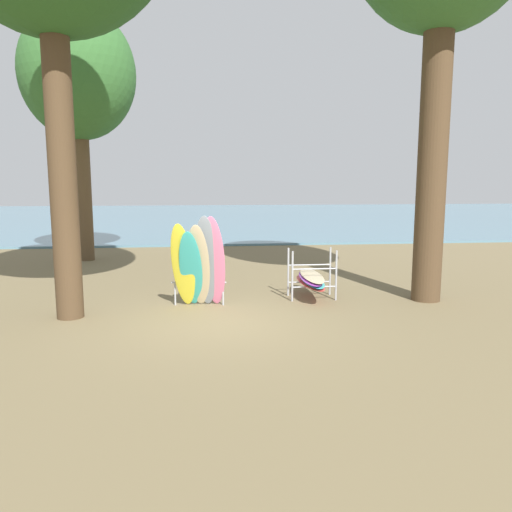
# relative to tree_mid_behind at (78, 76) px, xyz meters

# --- Properties ---
(ground_plane) EXTENTS (80.00, 80.00, 0.00)m
(ground_plane) POSITION_rel_tree_mid_behind_xyz_m (4.56, -8.78, -6.63)
(ground_plane) COLOR brown
(lake_water) EXTENTS (80.00, 36.00, 0.10)m
(lake_water) POSITION_rel_tree_mid_behind_xyz_m (4.56, 21.43, -6.58)
(lake_water) COLOR slate
(lake_water) RESTS_ON ground
(tree_mid_behind) EXTENTS (4.04, 4.04, 9.03)m
(tree_mid_behind) POSITION_rel_tree_mid_behind_xyz_m (0.00, 0.00, 0.00)
(tree_mid_behind) COLOR brown
(tree_mid_behind) RESTS_ON ground
(leaning_board_pile) EXTENTS (1.38, 1.00, 2.20)m
(leaning_board_pile) POSITION_rel_tree_mid_behind_xyz_m (4.22, -7.65, -5.60)
(leaning_board_pile) COLOR yellow
(leaning_board_pile) RESTS_ON ground
(board_storage_rack) EXTENTS (1.15, 2.12, 1.25)m
(board_storage_rack) POSITION_rel_tree_mid_behind_xyz_m (7.02, -6.89, -6.13)
(board_storage_rack) COLOR #9EA0A5
(board_storage_rack) RESTS_ON ground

